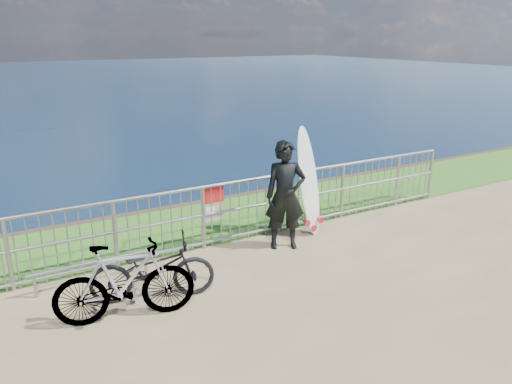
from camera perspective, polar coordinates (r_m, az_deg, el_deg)
grass_strip at (r=9.83m, az=-5.89°, el=-3.48°), size 120.00×120.00×0.00m
railing at (r=8.70m, az=-2.94°, el=-2.23°), size 10.06×0.10×1.13m
surfer at (r=8.40m, az=3.37°, el=-0.41°), size 0.80×0.68×1.87m
surfboard at (r=9.07m, az=6.07°, el=0.78°), size 0.64×0.61×2.00m
bicycle_near at (r=7.07m, az=-11.78°, el=-8.63°), size 1.80×1.07×0.89m
bicycle_far at (r=6.62m, az=-14.81°, el=-9.91°), size 1.84×0.87×1.07m
bike_rack at (r=7.74m, az=-18.22°, el=-7.95°), size 1.78×0.05×0.37m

